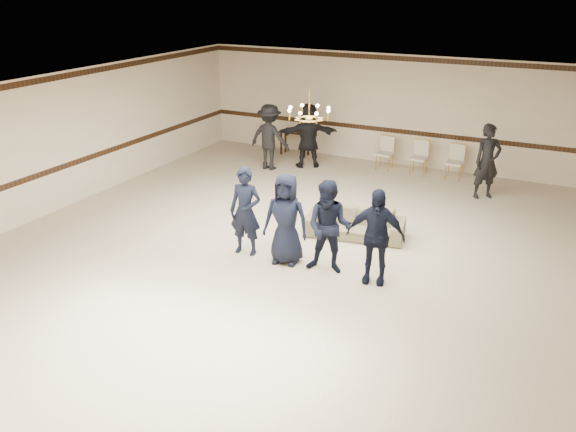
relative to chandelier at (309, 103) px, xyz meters
name	(u,v)px	position (x,y,z in m)	size (l,w,h in m)	color
room	(287,178)	(0.00, -1.00, -1.28)	(12.01, 14.01, 3.21)	beige
chair_rail	(393,131)	(0.00, 5.99, -1.88)	(12.00, 0.02, 0.14)	#321B0F
crown_molding	(398,58)	(0.00, 5.99, 0.21)	(12.00, 0.02, 0.14)	#321B0F
chandelier	(309,103)	(0.00, 0.00, 0.00)	(0.94, 0.94, 0.89)	#B98D3B
boy_a	(245,211)	(-0.73, -1.38, -1.97)	(0.66, 0.43, 1.80)	black
boy_b	(286,219)	(0.17, -1.38, -1.97)	(0.88, 0.57, 1.80)	black
boy_c	(329,227)	(1.07, -1.38, -1.97)	(0.88, 0.68, 1.80)	black
boy_d	(375,236)	(1.97, -1.38, -1.97)	(1.06, 0.44, 1.80)	black
settee	(355,223)	(0.95, 0.38, -2.57)	(2.10, 0.82, 0.61)	#6F6A4A
adult_left	(270,137)	(-2.99, 3.85, -1.93)	(1.22, 0.70, 1.89)	black
adult_mid	(308,135)	(-2.09, 4.55, -1.93)	(1.76, 0.56, 1.89)	black
adult_right	(487,161)	(3.01, 4.15, -1.93)	(0.69, 0.45, 1.89)	black
banquet_chair_left	(385,153)	(0.01, 5.30, -2.40)	(0.46, 0.46, 0.95)	beige
banquet_chair_mid	(419,158)	(1.01, 5.30, -2.40)	(0.46, 0.46, 0.95)	beige
banquet_chair_right	(455,162)	(2.01, 5.30, -2.40)	(0.46, 0.46, 0.95)	beige
console_table	(295,143)	(-2.99, 5.50, -2.50)	(0.90, 0.38, 0.76)	black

